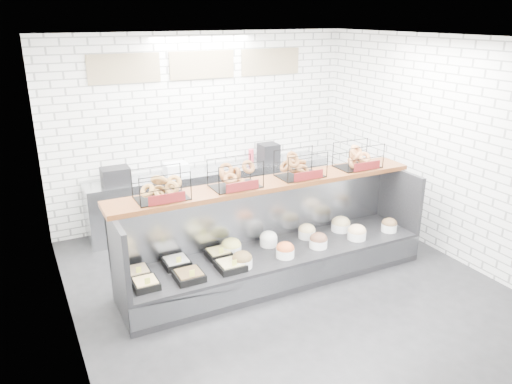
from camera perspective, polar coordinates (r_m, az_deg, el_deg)
ground at (r=6.38m, az=3.62°, el=-10.94°), size 5.50×5.50×0.00m
room_shell at (r=6.13m, az=1.17°, el=8.52°), size 5.02×5.51×3.01m
display_case at (r=6.48m, az=2.09°, el=-7.08°), size 4.00×0.90×1.20m
bagel_shelf at (r=6.23m, az=1.46°, el=2.22°), size 4.10×0.50×0.40m
prep_counter at (r=8.16m, az=-4.99°, el=-0.26°), size 4.00×0.60×1.20m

